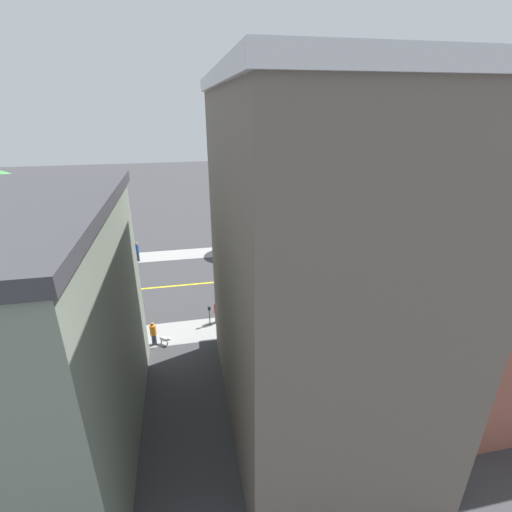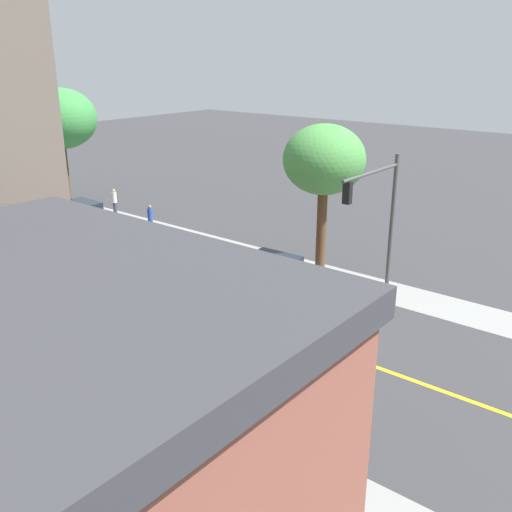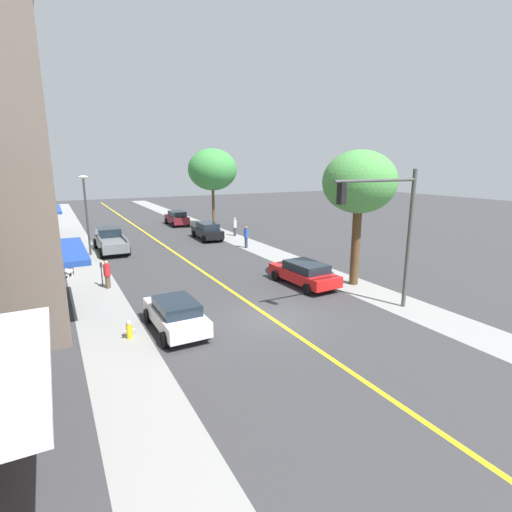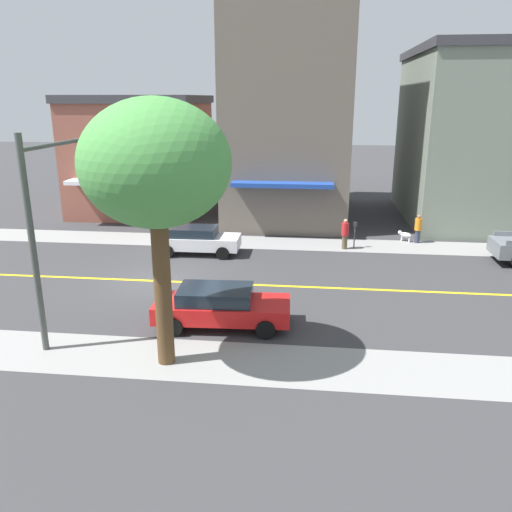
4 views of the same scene
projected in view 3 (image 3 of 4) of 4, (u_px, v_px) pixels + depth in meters
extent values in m
plane|color=#38383A|center=(273.00, 319.00, 17.92)|extent=(140.00, 140.00, 0.00)
cube|color=gray|center=(119.00, 351.00, 14.86)|extent=(2.59, 126.00, 0.01)
cube|color=gray|center=(381.00, 296.00, 20.98)|extent=(2.59, 126.00, 0.01)
cube|color=yellow|center=(273.00, 319.00, 17.92)|extent=(0.20, 126.00, 0.00)
cube|color=silver|center=(15.00, 363.00, 8.45)|extent=(1.37, 6.30, 0.24)
cube|color=#1E429E|center=(73.00, 251.00, 17.90)|extent=(1.03, 5.65, 0.24)
cube|color=#1E429E|center=(54.00, 209.00, 38.21)|extent=(1.14, 7.54, 0.24)
cylinder|color=brown|center=(355.00, 248.00, 22.65)|extent=(0.51, 0.51, 4.41)
ellipsoid|color=#4C9947|center=(359.00, 182.00, 21.79)|extent=(4.12, 4.12, 3.50)
cylinder|color=brown|center=(213.00, 208.00, 42.97)|extent=(0.30, 0.30, 4.38)
ellipsoid|color=#3D8E42|center=(212.00, 170.00, 42.02)|extent=(5.23, 5.23, 4.44)
cylinder|color=yellow|center=(129.00, 331.00, 15.88)|extent=(0.24, 0.24, 0.59)
sphere|color=#B2B2B7|center=(129.00, 323.00, 15.79)|extent=(0.22, 0.22, 0.22)
cylinder|color=#B2B2B7|center=(125.00, 332.00, 15.79)|extent=(0.10, 0.10, 0.10)
cylinder|color=#B2B2B7|center=(134.00, 330.00, 15.95)|extent=(0.10, 0.10, 0.10)
cylinder|color=#4C4C51|center=(102.00, 277.00, 22.57)|extent=(0.07, 0.07, 1.15)
cube|color=#2D2D33|center=(101.00, 265.00, 22.41)|extent=(0.12, 0.18, 0.26)
cylinder|color=#474C47|center=(409.00, 240.00, 18.75)|extent=(0.20, 0.20, 6.71)
cylinder|color=#474C47|center=(377.00, 181.00, 17.03)|extent=(4.68, 0.14, 0.14)
cube|color=black|center=(342.00, 194.00, 16.27)|extent=(0.26, 0.32, 0.90)
sphere|color=red|center=(342.00, 186.00, 16.20)|extent=(0.20, 0.20, 0.20)
sphere|color=yellow|center=(342.00, 194.00, 16.27)|extent=(0.20, 0.20, 0.20)
sphere|color=green|center=(341.00, 201.00, 16.34)|extent=(0.20, 0.20, 0.20)
cylinder|color=#38383D|center=(87.00, 218.00, 29.92)|extent=(0.16, 0.16, 5.82)
ellipsoid|color=silver|center=(83.00, 177.00, 29.22)|extent=(0.70, 0.36, 0.24)
cube|color=red|center=(304.00, 275.00, 22.83)|extent=(2.07, 4.76, 0.60)
cube|color=#19232D|center=(306.00, 267.00, 22.51)|extent=(1.75, 2.60, 0.48)
cylinder|color=black|center=(276.00, 276.00, 23.73)|extent=(0.25, 0.65, 0.64)
cylinder|color=black|center=(300.00, 271.00, 24.65)|extent=(0.25, 0.65, 0.64)
cylinder|color=black|center=(307.00, 289.00, 21.15)|extent=(0.25, 0.65, 0.64)
cylinder|color=black|center=(333.00, 284.00, 22.07)|extent=(0.25, 0.65, 0.64)
cube|color=black|center=(207.00, 232.00, 36.77)|extent=(1.94, 4.77, 0.72)
cube|color=#19232D|center=(208.00, 226.00, 36.42)|extent=(1.63, 2.60, 0.56)
cylinder|color=black|center=(194.00, 234.00, 37.86)|extent=(0.25, 0.65, 0.64)
cylinder|color=black|center=(211.00, 233.00, 38.57)|extent=(0.25, 0.65, 0.64)
cylinder|color=black|center=(203.00, 239.00, 35.13)|extent=(0.25, 0.65, 0.64)
cylinder|color=black|center=(222.00, 238.00, 35.85)|extent=(0.25, 0.65, 0.64)
cube|color=silver|center=(175.00, 316.00, 16.59)|extent=(1.78, 4.23, 0.62)
cube|color=#19232D|center=(176.00, 306.00, 16.29)|extent=(1.55, 2.29, 0.45)
cylinder|color=black|center=(148.00, 316.00, 17.44)|extent=(0.23, 0.64, 0.64)
cylinder|color=black|center=(185.00, 309.00, 18.25)|extent=(0.23, 0.64, 0.64)
cylinder|color=black|center=(165.00, 340.00, 15.07)|extent=(0.23, 0.64, 0.64)
cylinder|color=black|center=(207.00, 331.00, 15.88)|extent=(0.23, 0.64, 0.64)
cube|color=maroon|center=(177.00, 219.00, 45.28)|extent=(1.91, 4.66, 0.75)
cube|color=#19232D|center=(177.00, 214.00, 44.93)|extent=(1.64, 2.53, 0.56)
cylinder|color=black|center=(166.00, 221.00, 46.31)|extent=(0.24, 0.65, 0.64)
cylinder|color=black|center=(181.00, 220.00, 47.07)|extent=(0.24, 0.65, 0.64)
cylinder|color=black|center=(173.00, 225.00, 43.65)|extent=(0.24, 0.65, 0.64)
cylinder|color=black|center=(188.00, 224.00, 44.42)|extent=(0.24, 0.65, 0.64)
cube|color=slate|center=(111.00, 242.00, 31.48)|extent=(1.97, 5.98, 0.72)
cube|color=#19232D|center=(108.00, 232.00, 32.25)|extent=(1.79, 2.16, 0.68)
cube|color=slate|center=(100.00, 240.00, 29.94)|extent=(0.12, 3.11, 0.24)
cube|color=slate|center=(124.00, 238.00, 30.74)|extent=(0.12, 3.11, 0.24)
cylinder|color=black|center=(96.00, 243.00, 32.89)|extent=(0.28, 0.80, 0.80)
cylinder|color=black|center=(120.00, 241.00, 33.75)|extent=(0.28, 0.80, 0.80)
cylinder|color=black|center=(102.00, 253.00, 29.38)|extent=(0.28, 0.80, 0.80)
cylinder|color=black|center=(128.00, 250.00, 30.25)|extent=(0.28, 0.80, 0.80)
cylinder|color=#33384C|center=(235.00, 232.00, 38.55)|extent=(0.26, 0.26, 0.82)
cylinder|color=silver|center=(235.00, 224.00, 38.37)|extent=(0.34, 0.34, 0.75)
sphere|color=tan|center=(235.00, 219.00, 38.26)|extent=(0.23, 0.23, 0.23)
cylinder|color=brown|center=(108.00, 282.00, 22.29)|extent=(0.28, 0.28, 0.73)
cylinder|color=red|center=(107.00, 270.00, 22.12)|extent=(0.38, 0.38, 0.67)
sphere|color=tan|center=(106.00, 263.00, 22.02)|extent=(0.21, 0.21, 0.21)
cylinder|color=#33384C|center=(246.00, 243.00, 33.01)|extent=(0.26, 0.26, 0.85)
cylinder|color=#284CB2|center=(246.00, 233.00, 32.82)|extent=(0.34, 0.34, 0.78)
sphere|color=#936B4C|center=(246.00, 227.00, 32.70)|extent=(0.24, 0.24, 0.24)
cylinder|color=#33384C|center=(71.00, 269.00, 25.00)|extent=(0.29, 0.29, 0.71)
cylinder|color=orange|center=(70.00, 259.00, 24.84)|extent=(0.38, 0.38, 0.65)
sphere|color=#936B4C|center=(69.00, 252.00, 24.74)|extent=(0.20, 0.20, 0.20)
ellipsoid|color=silver|center=(70.00, 271.00, 24.42)|extent=(0.58, 0.68, 0.28)
sphere|color=silver|center=(66.00, 271.00, 24.06)|extent=(0.22, 0.22, 0.22)
cylinder|color=silver|center=(68.00, 276.00, 24.26)|extent=(0.10, 0.10, 0.25)
cylinder|color=silver|center=(72.00, 274.00, 24.69)|extent=(0.10, 0.10, 0.25)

